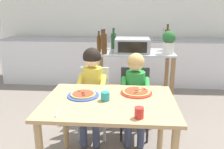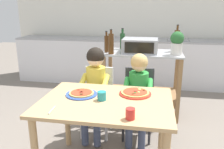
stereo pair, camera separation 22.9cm
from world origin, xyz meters
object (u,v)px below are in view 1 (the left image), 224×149
at_px(potted_herb_plant, 169,41).
at_px(pizza_plate_red_rimmed, 136,92).
at_px(child_in_yellow_shirt, 92,82).
at_px(child_in_green_shirt, 135,86).
at_px(dining_table, 109,112).
at_px(dining_chair_left, 94,97).
at_px(drinking_cup_red, 139,113).
at_px(drinking_cup_teal, 105,96).
at_px(bottle_brown_beer, 104,44).
at_px(bottle_tall_green_wine, 102,41).
at_px(dining_chair_right, 135,97).
at_px(bottle_squat_spirits, 99,44).
at_px(kitchen_island_cart, 134,72).
at_px(toaster_oven, 132,45).
at_px(pizza_plate_blue_rimmed, 83,95).
at_px(serving_spoon, 58,113).
at_px(bottle_dark_olive_oil, 167,39).
at_px(bottle_clear_vinegar, 114,40).

xyz_separation_m(potted_herb_plant, pizza_plate_red_rimmed, (-0.44, -1.04, -0.34)).
xyz_separation_m(child_in_yellow_shirt, child_in_green_shirt, (0.49, 0.03, -0.04)).
xyz_separation_m(dining_table, dining_chair_left, (-0.25, 0.70, -0.14)).
distance_m(dining_chair_left, drinking_cup_red, 1.16).
height_order(pizza_plate_red_rimmed, drinking_cup_teal, drinking_cup_teal).
bearing_deg(bottle_brown_beer, child_in_yellow_shirt, -98.63).
height_order(bottle_tall_green_wine, dining_chair_right, bottle_tall_green_wine).
height_order(bottle_squat_spirits, dining_chair_left, bottle_squat_spirits).
bearing_deg(kitchen_island_cart, toaster_oven, -152.51).
height_order(potted_herb_plant, child_in_green_shirt, potted_herb_plant).
relative_size(bottle_brown_beer, bottle_tall_green_wine, 1.14).
xyz_separation_m(bottle_brown_beer, potted_herb_plant, (0.85, 0.10, 0.02)).
height_order(kitchen_island_cart, bottle_tall_green_wine, bottle_tall_green_wine).
relative_size(bottle_tall_green_wine, dining_chair_left, 0.35).
distance_m(pizza_plate_blue_rimmed, drinking_cup_red, 0.64).
height_order(dining_chair_right, drinking_cup_red, dining_chair_right).
distance_m(bottle_brown_beer, serving_spoon, 1.48).
bearing_deg(bottle_dark_olive_oil, bottle_tall_green_wine, 178.85).
bearing_deg(bottle_brown_beer, kitchen_island_cart, 27.99).
distance_m(kitchen_island_cart, child_in_yellow_shirt, 0.92).
xyz_separation_m(bottle_brown_beer, child_in_yellow_shirt, (-0.08, -0.56, -0.36)).
xyz_separation_m(kitchen_island_cart, pizza_plate_red_rimmed, (0.00, -1.16, 0.13)).
distance_m(bottle_brown_beer, child_in_green_shirt, 0.78).
bearing_deg(drinking_cup_red, child_in_yellow_shirt, 119.06).
distance_m(potted_herb_plant, dining_chair_right, 0.90).
height_order(bottle_tall_green_wine, drinking_cup_red, bottle_tall_green_wine).
xyz_separation_m(bottle_squat_spirits, dining_table, (0.25, -1.25, -0.42)).
distance_m(bottle_brown_beer, potted_herb_plant, 0.85).
distance_m(dining_chair_left, drinking_cup_teal, 0.78).
bearing_deg(potted_herb_plant, bottle_brown_beer, -173.55).
height_order(kitchen_island_cart, child_in_yellow_shirt, child_in_yellow_shirt).
height_order(kitchen_island_cart, dining_chair_right, kitchen_island_cart).
xyz_separation_m(bottle_dark_olive_oil, child_in_green_shirt, (-0.46, -0.90, -0.41)).
bearing_deg(kitchen_island_cart, child_in_yellow_shirt, -122.31).
bearing_deg(bottle_clear_vinegar, drinking_cup_red, -80.31).
height_order(bottle_tall_green_wine, dining_table, bottle_tall_green_wine).
bearing_deg(pizza_plate_red_rimmed, pizza_plate_blue_rimmed, -167.69).
distance_m(drinking_cup_teal, drinking_cup_red, 0.42).
height_order(toaster_oven, child_in_yellow_shirt, toaster_oven).
relative_size(dining_table, drinking_cup_red, 13.85).
height_order(bottle_dark_olive_oil, dining_chair_left, bottle_dark_olive_oil).
xyz_separation_m(kitchen_island_cart, child_in_green_shirt, (0.00, -0.75, 0.05)).
bearing_deg(dining_chair_left, dining_table, -70.26).
distance_m(child_in_yellow_shirt, drinking_cup_red, 1.03).
bearing_deg(pizza_plate_blue_rimmed, bottle_clear_vinegar, 83.10).
height_order(kitchen_island_cart, pizza_plate_blue_rimmed, kitchen_island_cart).
height_order(dining_table, drinking_cup_red, drinking_cup_red).
bearing_deg(bottle_tall_green_wine, dining_table, -81.14).
relative_size(pizza_plate_blue_rimmed, pizza_plate_red_rimmed, 0.98).
bearing_deg(drinking_cup_teal, dining_table, -3.88).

